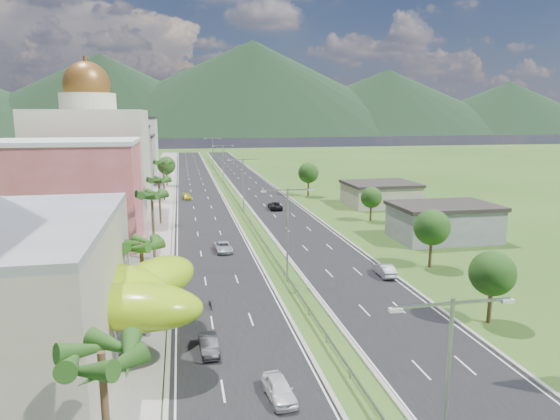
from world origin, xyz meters
TOP-DOWN VIEW (x-y plane):
  - ground at (0.00, 0.00)m, footprint 500.00×500.00m
  - road_left at (-7.50, 90.00)m, footprint 11.00×260.00m
  - road_right at (7.50, 90.00)m, footprint 11.00×260.00m
  - sidewalk_left at (-17.00, 90.00)m, footprint 7.00×260.00m
  - median_guardrail at (0.00, 71.99)m, footprint 0.10×216.06m
  - streetlight_median_a at (0.00, -25.00)m, footprint 6.04×0.25m
  - streetlight_median_b at (0.00, 10.00)m, footprint 6.04×0.25m
  - streetlight_median_c at (0.00, 50.00)m, footprint 6.04×0.25m
  - streetlight_median_d at (0.00, 95.00)m, footprint 6.04×0.25m
  - streetlight_median_e at (0.00, 140.00)m, footprint 6.04×0.25m
  - lime_canopy at (-20.00, -4.00)m, footprint 18.00×15.00m
  - pink_shophouse at (-28.00, 32.00)m, footprint 20.00×15.00m
  - domed_building at (-28.00, 55.00)m, footprint 20.00×20.00m
  - midrise_grey at (-27.00, 80.00)m, footprint 16.00×15.00m
  - midrise_beige at (-27.00, 102.00)m, footprint 16.00×15.00m
  - midrise_white at (-27.00, 125.00)m, footprint 16.00×15.00m
  - shed_near at (28.00, 25.00)m, footprint 15.00×10.00m
  - shed_far at (30.00, 55.00)m, footprint 14.00×12.00m
  - palm_tree_a at (-15.50, -22.00)m, footprint 3.60×3.60m
  - palm_tree_b at (-15.50, 2.00)m, footprint 3.60×3.60m
  - palm_tree_c at (-15.50, 22.00)m, footprint 3.60×3.60m
  - palm_tree_d at (-15.50, 45.00)m, footprint 3.60×3.60m
  - palm_tree_e at (-15.50, 70.00)m, footprint 3.60×3.60m
  - leafy_tree_lfar at (-15.50, 95.00)m, footprint 4.90×4.90m
  - leafy_tree_ra at (16.00, -5.00)m, footprint 4.20×4.20m
  - leafy_tree_rb at (19.00, 12.00)m, footprint 4.55×4.55m
  - leafy_tree_rc at (22.00, 40.00)m, footprint 3.85×3.85m
  - leafy_tree_rd at (18.00, 70.00)m, footprint 4.90×4.90m
  - mountain_ridge at (60.00, 450.00)m, footprint 860.00×140.00m
  - car_white_near_left at (-5.65, -13.70)m, footprint 2.08×4.29m
  - car_dark_left at (-9.96, -6.00)m, footprint 1.59×4.13m
  - car_silver_mid_left at (-6.19, 24.40)m, footprint 2.60×4.99m
  - car_yellow_far_left at (-10.48, 70.87)m, footprint 2.35×4.49m
  - car_silver_right at (11.91, 9.76)m, footprint 1.71×4.53m
  - car_dark_far_right at (7.04, 54.77)m, footprint 2.72×5.59m
  - motorcycle at (-9.26, 3.66)m, footprint 0.74×1.86m

SIDE VIEW (x-z plane):
  - ground at x=0.00m, z-range 0.00..0.00m
  - mountain_ridge at x=60.00m, z-range -45.00..45.00m
  - road_left at x=-7.50m, z-range 0.00..0.04m
  - road_right at x=7.50m, z-range 0.00..0.04m
  - sidewalk_left at x=-17.00m, z-range 0.00..0.12m
  - motorcycle at x=-9.26m, z-range 0.04..1.20m
  - median_guardrail at x=0.00m, z-range 0.24..1.00m
  - car_yellow_far_left at x=-10.48m, z-range 0.04..1.28m
  - car_dark_left at x=-9.96m, z-range 0.04..1.38m
  - car_silver_mid_left at x=-6.19m, z-range 0.04..1.38m
  - car_white_near_left at x=-5.65m, z-range 0.04..1.45m
  - car_silver_right at x=11.91m, z-range 0.04..1.51m
  - car_dark_far_right at x=7.04m, z-range 0.04..1.57m
  - shed_far at x=30.00m, z-range 0.00..4.40m
  - shed_near at x=28.00m, z-range 0.00..5.00m
  - leafy_tree_rc at x=22.00m, z-range 1.21..7.54m
  - leafy_tree_ra at x=16.00m, z-range 1.33..8.23m
  - lime_canopy at x=-20.00m, z-range 1.29..8.69m
  - leafy_tree_rb at x=19.00m, z-range 1.44..8.92m
  - leafy_tree_lfar at x=-15.50m, z-range 1.55..9.60m
  - leafy_tree_rd at x=18.00m, z-range 1.55..9.60m
  - midrise_beige at x=-27.00m, z-range 0.00..13.00m
  - streetlight_median_a at x=0.00m, z-range 1.25..12.25m
  - streetlight_median_b at x=0.00m, z-range 1.25..12.25m
  - streetlight_median_c at x=0.00m, z-range 1.25..12.25m
  - streetlight_median_d at x=0.00m, z-range 1.25..12.25m
  - streetlight_median_e at x=0.00m, z-range 1.25..12.25m
  - palm_tree_b at x=-15.50m, z-range 3.01..11.11m
  - pink_shophouse at x=-28.00m, z-range 0.00..15.00m
  - palm_tree_d at x=-15.50m, z-range 3.24..11.84m
  - midrise_grey at x=-27.00m, z-range 0.00..16.00m
  - palm_tree_a at x=-15.50m, z-range 3.47..12.57m
  - palm_tree_e at x=-15.50m, z-range 3.61..13.01m
  - palm_tree_c at x=-15.50m, z-range 3.70..13.30m
  - midrise_white at x=-27.00m, z-range 0.00..18.00m
  - domed_building at x=-28.00m, z-range -3.00..25.70m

